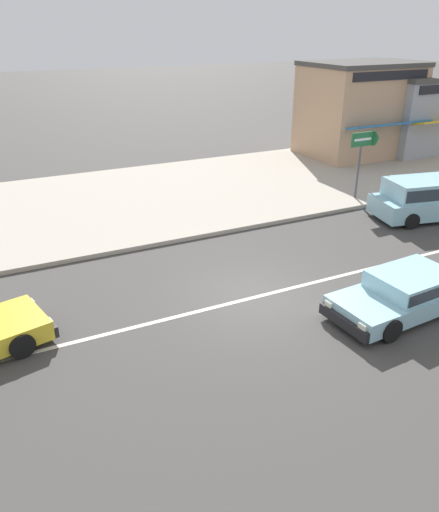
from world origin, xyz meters
The scene contains 8 objects.
ground_plane centered at (0.00, 0.00, 0.00)m, with size 160.00×160.00×0.00m, color #423F3D.
lane_centre_stripe centered at (0.00, 0.00, 0.00)m, with size 50.40×0.14×0.01m, color silver.
kerb_strip centered at (0.00, 9.53, 0.07)m, with size 68.00×10.00×0.15m, color #ADA393.
hatchback_pale_blue_3 centered at (3.08, -2.36, 0.59)m, with size 3.96×2.03×1.10m.
minivan_pale_blue_4 centered at (9.15, 2.62, 0.85)m, with size 4.76×2.72×1.56m.
arrow_signboard centered at (8.51, 5.42, 2.51)m, with size 1.46×0.63×2.82m.
shopfront_corner_warung centered at (16.80, 11.93, 2.27)m, with size 4.88×6.37×4.22m.
shopfront_far_kios centered at (13.20, 11.87, 2.64)m, with size 5.87×5.21×4.97m.
Camera 1 is at (-6.25, -10.53, 6.98)m, focal length 35.00 mm.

